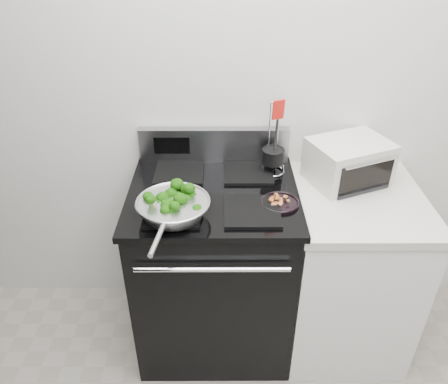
{
  "coord_description": "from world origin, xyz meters",
  "views": [
    {
      "loc": [
        -0.26,
        -0.29,
        2.03
      ],
      "look_at": [
        -0.25,
        1.36,
        0.98
      ],
      "focal_mm": 35.0,
      "sensor_mm": 36.0,
      "label": 1
    }
  ],
  "objects_px": {
    "toaster_oven": "(348,162)",
    "bacon_plate": "(280,201)",
    "gas_range": "(214,266)",
    "utensil_holder": "(273,160)",
    "skillet": "(173,207)"
  },
  "relations": [
    {
      "from": "gas_range",
      "to": "bacon_plate",
      "type": "bearing_deg",
      "value": -19.79
    },
    {
      "from": "gas_range",
      "to": "skillet",
      "type": "bearing_deg",
      "value": -128.9
    },
    {
      "from": "gas_range",
      "to": "utensil_holder",
      "type": "bearing_deg",
      "value": 31.72
    },
    {
      "from": "utensil_holder",
      "to": "skillet",
      "type": "bearing_deg",
      "value": -160.95
    },
    {
      "from": "bacon_plate",
      "to": "toaster_oven",
      "type": "distance_m",
      "value": 0.44
    },
    {
      "from": "gas_range",
      "to": "toaster_oven",
      "type": "bearing_deg",
      "value": 12.73
    },
    {
      "from": "gas_range",
      "to": "skillet",
      "type": "relative_size",
      "value": 2.28
    },
    {
      "from": "skillet",
      "to": "toaster_oven",
      "type": "relative_size",
      "value": 1.13
    },
    {
      "from": "gas_range",
      "to": "utensil_holder",
      "type": "xyz_separation_m",
      "value": [
        0.29,
        0.18,
        0.53
      ]
    },
    {
      "from": "toaster_oven",
      "to": "bacon_plate",
      "type": "bearing_deg",
      "value": -167.06
    },
    {
      "from": "skillet",
      "to": "utensil_holder",
      "type": "bearing_deg",
      "value": 48.26
    },
    {
      "from": "gas_range",
      "to": "toaster_oven",
      "type": "relative_size",
      "value": 2.58
    },
    {
      "from": "bacon_plate",
      "to": "utensil_holder",
      "type": "distance_m",
      "value": 0.29
    },
    {
      "from": "toaster_oven",
      "to": "utensil_holder",
      "type": "bearing_deg",
      "value": 152.45
    },
    {
      "from": "gas_range",
      "to": "bacon_plate",
      "type": "xyz_separation_m",
      "value": [
        0.3,
        -0.11,
        0.48
      ]
    }
  ]
}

